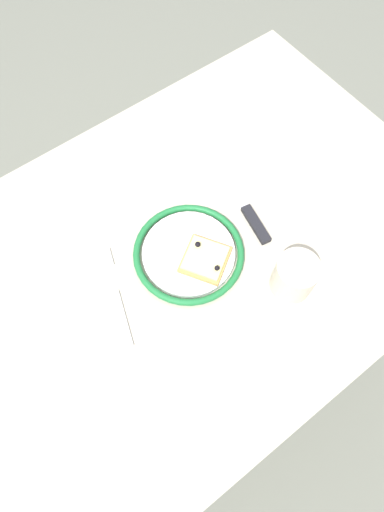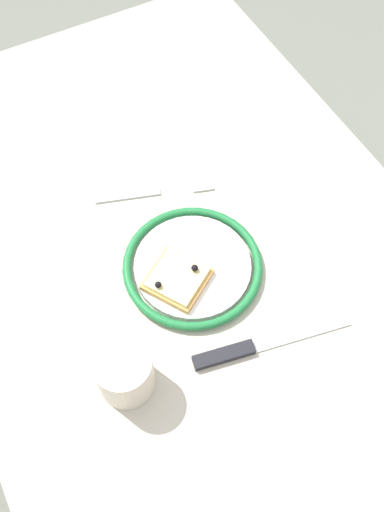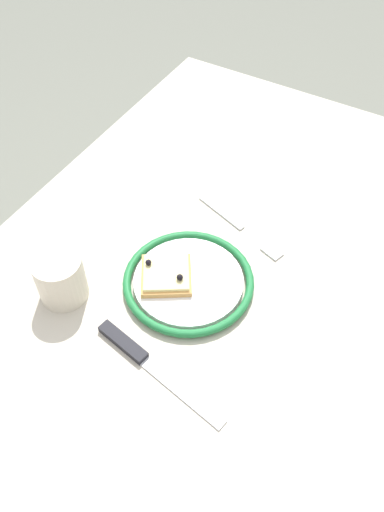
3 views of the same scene
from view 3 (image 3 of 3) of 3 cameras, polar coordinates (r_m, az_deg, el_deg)
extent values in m
plane|color=slate|center=(1.56, 0.78, -19.41)|extent=(6.00, 6.00, 0.00)
cube|color=#BCB29E|center=(0.90, 1.28, -2.75)|extent=(1.18, 0.75, 0.04)
cylinder|color=#4C4742|center=(1.60, 0.46, 6.69)|extent=(0.05, 0.05, 0.72)
cylinder|color=white|center=(0.87, -0.39, -2.82)|extent=(0.18, 0.18, 0.01)
torus|color=#1E7238|center=(0.87, -0.39, -2.68)|extent=(0.22, 0.22, 0.01)
cube|color=tan|center=(0.86, -2.80, -2.10)|extent=(0.11, 0.11, 0.01)
cube|color=#F2E192|center=(0.86, -2.82, -1.78)|extent=(0.10, 0.10, 0.01)
sphere|color=black|center=(0.86, -4.75, -0.70)|extent=(0.01, 0.01, 0.01)
sphere|color=black|center=(0.84, -1.33, -2.33)|extent=(0.01, 0.01, 0.01)
cube|color=silver|center=(0.77, -1.08, -14.52)|extent=(0.05, 0.15, 0.00)
cube|color=black|center=(0.81, -7.47, -9.21)|extent=(0.04, 0.09, 0.01)
cube|color=silver|center=(0.98, 3.19, 4.75)|extent=(0.05, 0.11, 0.00)
cube|color=silver|center=(0.93, 8.65, 0.47)|extent=(0.03, 0.04, 0.00)
cylinder|color=beige|center=(0.85, -14.05, -2.32)|extent=(0.08, 0.08, 0.08)
camera|label=1|loc=(0.87, -17.32, 53.60)|focal=30.42mm
camera|label=2|loc=(0.48, -68.85, 34.83)|focal=39.47mm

